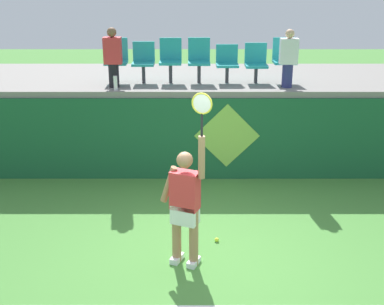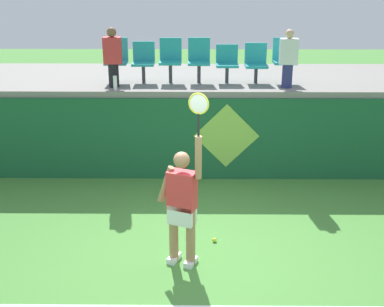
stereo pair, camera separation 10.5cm
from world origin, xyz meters
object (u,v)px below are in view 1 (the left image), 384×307
(stadium_chair_5, at_px, (254,61))
(water_bottle, at_px, (113,83))
(stadium_chair_3, at_px, (197,58))
(tennis_player, at_px, (184,203))
(stadium_chair_4, at_px, (225,62))
(spectator_1, at_px, (286,58))
(spectator_0, at_px, (111,57))
(stadium_chair_0, at_px, (114,58))
(stadium_chair_6, at_px, (282,58))
(stadium_chair_1, at_px, (141,60))
(tennis_ball, at_px, (215,240))
(stadium_chair_2, at_px, (169,58))

(stadium_chair_5, bearing_deg, water_bottle, -164.88)
(stadium_chair_3, height_order, stadium_chair_5, stadium_chair_3)
(tennis_player, relative_size, stadium_chair_5, 3.21)
(stadium_chair_4, distance_m, spectator_1, 1.24)
(stadium_chair_4, relative_size, spectator_0, 0.65)
(stadium_chair_4, height_order, stadium_chair_5, stadium_chair_5)
(stadium_chair_0, relative_size, stadium_chair_5, 1.13)
(stadium_chair_4, height_order, stadium_chair_6, stadium_chair_6)
(stadium_chair_5, xyz_separation_m, stadium_chair_6, (0.56, 0.00, 0.08))
(tennis_player, distance_m, stadium_chair_0, 4.45)
(stadium_chair_0, distance_m, stadium_chair_3, 1.66)
(water_bottle, height_order, stadium_chair_1, stadium_chair_1)
(stadium_chair_4, height_order, spectator_0, spectator_0)
(stadium_chair_4, distance_m, stadium_chair_5, 0.58)
(tennis_player, bearing_deg, tennis_ball, 51.80)
(stadium_chair_4, xyz_separation_m, stadium_chair_5, (0.58, 0.01, 0.00))
(water_bottle, height_order, stadium_chair_6, stadium_chair_6)
(stadium_chair_4, bearing_deg, stadium_chair_1, 179.89)
(stadium_chair_0, xyz_separation_m, stadium_chair_2, (1.09, -0.00, 0.00))
(stadium_chair_1, xyz_separation_m, stadium_chair_4, (1.68, -0.00, -0.03))
(tennis_player, height_order, spectator_0, spectator_0)
(tennis_player, distance_m, water_bottle, 3.66)
(water_bottle, xyz_separation_m, stadium_chair_0, (-0.07, 0.74, 0.35))
(tennis_ball, distance_m, stadium_chair_4, 4.03)
(water_bottle, distance_m, stadium_chair_5, 2.85)
(tennis_player, xyz_separation_m, stadium_chair_0, (-1.43, 4.01, 1.29))
(stadium_chair_5, bearing_deg, stadium_chair_0, 179.93)
(stadium_chair_3, relative_size, spectator_1, 0.79)
(stadium_chair_2, bearing_deg, tennis_player, -85.15)
(spectator_0, bearing_deg, stadium_chair_2, 22.94)
(stadium_chair_5, bearing_deg, spectator_1, -40.17)
(stadium_chair_3, bearing_deg, spectator_0, -164.47)
(stadium_chair_2, distance_m, stadium_chair_4, 1.14)
(spectator_0, bearing_deg, stadium_chair_0, 90.00)
(water_bottle, bearing_deg, stadium_chair_3, 25.03)
(tennis_player, xyz_separation_m, spectator_0, (-1.43, 3.55, 1.40))
(stadium_chair_3, height_order, spectator_0, spectator_0)
(water_bottle, height_order, stadium_chair_4, stadium_chair_4)
(stadium_chair_0, xyz_separation_m, spectator_1, (3.37, -0.48, 0.09))
(stadium_chair_0, relative_size, stadium_chair_6, 1.00)
(stadium_chair_3, distance_m, stadium_chair_6, 1.71)
(stadium_chair_0, relative_size, stadium_chair_4, 1.18)
(stadium_chair_0, relative_size, stadium_chair_1, 1.09)
(stadium_chair_2, height_order, stadium_chair_6, stadium_chair_6)
(tennis_ball, distance_m, spectator_0, 4.20)
(tennis_player, height_order, stadium_chair_6, stadium_chair_6)
(stadium_chair_0, height_order, stadium_chair_4, stadium_chair_0)
(stadium_chair_3, relative_size, stadium_chair_6, 1.00)
(stadium_chair_6, bearing_deg, spectator_0, -172.23)
(tennis_ball, bearing_deg, spectator_0, 122.68)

